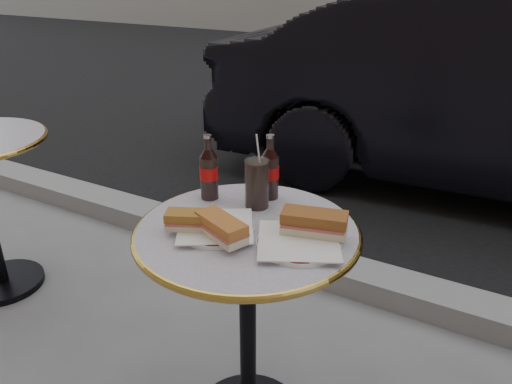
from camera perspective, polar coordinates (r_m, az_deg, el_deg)
The scene contains 11 objects.
asphalt_road at distance 6.21m, azimuth 23.43°, elevation 9.74°, with size 40.00×8.00×0.00m, color black.
curb at distance 2.42m, azimuth 10.08°, elevation -9.32°, with size 40.00×0.20×0.12m, color gray.
bistro_table at distance 1.57m, azimuth -0.93°, elevation -15.94°, with size 0.62×0.62×0.73m, color #BAB2C4, non-canonical shape.
plate_left at distance 1.35m, azimuth -4.63°, elevation -4.19°, with size 0.21×0.21×0.01m, color white.
plate_right at distance 1.28m, azimuth 4.88°, elevation -5.85°, with size 0.22×0.22×0.01m, color white.
sandwich_left_a at distance 1.33m, azimuth -7.34°, elevation -3.34°, with size 0.14×0.06×0.05m, color #A16729.
sandwich_left_b at distance 1.28m, azimuth -3.98°, elevation -4.22°, with size 0.15×0.07×0.05m, color #B3672D.
sandwich_right at distance 1.30m, azimuth 6.65°, elevation -3.64°, with size 0.17×0.08×0.06m, color brown.
cola_bottle_left at distance 1.50m, azimuth -5.43°, elevation 2.86°, with size 0.06×0.06×0.20m, color black, non-canonical shape.
cola_bottle_right at distance 1.49m, azimuth 1.61°, elevation 2.90°, with size 0.06×0.06×0.20m, color black, non-canonical shape.
cola_glass at distance 1.45m, azimuth 0.11°, elevation 0.97°, with size 0.07×0.07×0.15m, color black.
Camera 1 is at (0.61, -1.03, 1.39)m, focal length 35.00 mm.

